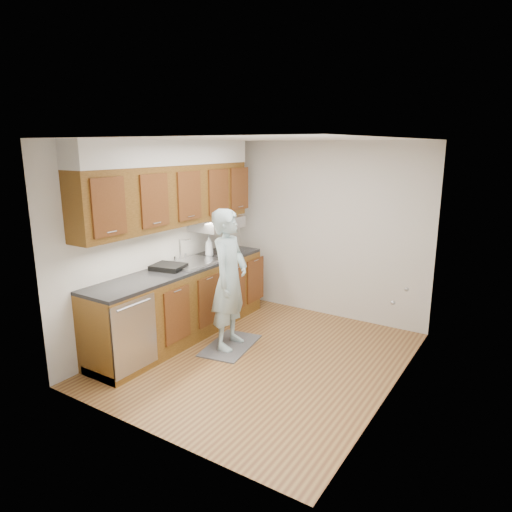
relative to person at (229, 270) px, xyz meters
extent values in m
plane|color=olive|center=(0.50, -0.06, -0.98)|extent=(3.50, 3.50, 0.00)
plane|color=white|center=(0.50, -0.06, 1.52)|extent=(3.50, 3.50, 0.00)
cube|color=silver|center=(-1.00, -0.06, 0.27)|extent=(0.02, 3.50, 2.50)
cube|color=silver|center=(2.00, -0.06, 0.27)|extent=(0.02, 3.50, 2.50)
cube|color=silver|center=(0.50, 1.69, 0.27)|extent=(3.00, 0.02, 2.50)
cube|color=brown|center=(-0.70, -0.06, -0.53)|extent=(0.60, 2.80, 0.90)
cube|color=black|center=(-0.71, -0.06, -0.06)|extent=(0.63, 2.80, 0.04)
cube|color=#B2B2B7|center=(-0.70, 0.14, -0.09)|extent=(0.48, 0.68, 0.14)
cube|color=#B2B2B7|center=(-0.70, 0.14, -0.04)|extent=(0.52, 0.72, 0.01)
cube|color=#B2B2B7|center=(-0.40, -1.16, -0.51)|extent=(0.03, 0.60, 0.80)
cube|color=brown|center=(-0.83, -0.06, 0.84)|extent=(0.33, 2.80, 0.75)
cube|color=silver|center=(-0.83, -0.06, 1.37)|extent=(0.35, 2.80, 0.30)
cube|color=#A5A5AA|center=(-0.77, 0.79, 0.39)|extent=(0.46, 0.75, 0.16)
cube|color=white|center=(1.99, 0.24, 0.04)|extent=(0.02, 1.22, 2.05)
cube|color=slate|center=(0.00, 0.00, -0.97)|extent=(0.64, 0.93, 0.02)
imported|color=#A5C3C9|center=(0.00, 0.00, 0.00)|extent=(0.58, 0.76, 1.93)
imported|color=silver|center=(-0.75, 0.56, 0.11)|extent=(0.15, 0.15, 0.30)
imported|color=silver|center=(-0.60, 0.78, 0.05)|extent=(0.11, 0.12, 0.19)
imported|color=silver|center=(-0.63, 0.88, 0.05)|extent=(0.19, 0.19, 0.18)
cylinder|color=#A5A5AA|center=(-0.55, 0.70, 0.02)|extent=(0.08, 0.08, 0.12)
cube|color=black|center=(-0.75, -0.24, -0.01)|extent=(0.44, 0.39, 0.06)
camera|label=1|loc=(3.09, -4.26, 1.46)|focal=32.00mm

